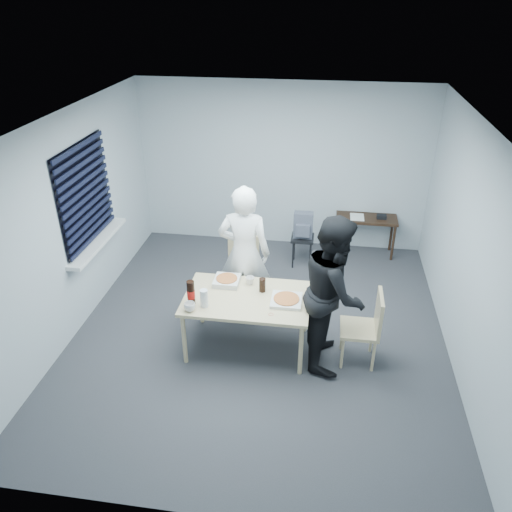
% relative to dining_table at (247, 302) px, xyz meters
% --- Properties ---
extents(room, '(5.00, 5.00, 5.00)m').
position_rel_dining_table_xyz_m(room, '(-2.09, 0.70, 0.81)').
color(room, '#313136').
rests_on(room, ground).
extents(dining_table, '(1.42, 0.90, 0.69)m').
position_rel_dining_table_xyz_m(dining_table, '(0.00, 0.00, 0.00)').
color(dining_table, '#C6B386').
rests_on(dining_table, ground).
extents(chair_far, '(0.42, 0.42, 0.89)m').
position_rel_dining_table_xyz_m(chair_far, '(-0.24, 1.05, -0.12)').
color(chair_far, '#C6B386').
rests_on(chair_far, ground).
extents(chair_right, '(0.42, 0.42, 0.89)m').
position_rel_dining_table_xyz_m(chair_right, '(1.36, -0.06, -0.12)').
color(chair_right, '#C6B386').
rests_on(chair_right, ground).
extents(person_white, '(0.65, 0.42, 1.77)m').
position_rel_dining_table_xyz_m(person_white, '(-0.14, 0.67, 0.25)').
color(person_white, white).
rests_on(person_white, ground).
extents(person_black, '(0.47, 0.86, 1.77)m').
position_rel_dining_table_xyz_m(person_black, '(0.96, -0.05, 0.25)').
color(person_black, black).
rests_on(person_black, ground).
extents(side_table, '(0.93, 0.41, 0.62)m').
position_rel_dining_table_xyz_m(side_table, '(1.46, 2.58, -0.09)').
color(side_table, '#322013').
rests_on(side_table, ground).
extents(stool, '(0.34, 0.34, 0.47)m').
position_rel_dining_table_xyz_m(stool, '(0.50, 2.07, -0.28)').
color(stool, black).
rests_on(stool, ground).
extents(backpack, '(0.28, 0.21, 0.40)m').
position_rel_dining_table_xyz_m(backpack, '(0.50, 2.06, 0.03)').
color(backpack, '#595C67').
rests_on(backpack, stool).
extents(pizza_box_a, '(0.30, 0.30, 0.07)m').
position_rel_dining_table_xyz_m(pizza_box_a, '(-0.28, 0.26, 0.10)').
color(pizza_box_a, silver).
rests_on(pizza_box_a, dining_table).
extents(pizza_box_b, '(0.34, 0.34, 0.05)m').
position_rel_dining_table_xyz_m(pizza_box_b, '(0.45, -0.03, 0.08)').
color(pizza_box_b, silver).
rests_on(pizza_box_b, dining_table).
extents(mug_a, '(0.17, 0.17, 0.10)m').
position_rel_dining_table_xyz_m(mug_a, '(-0.57, -0.35, 0.11)').
color(mug_a, white).
rests_on(mug_a, dining_table).
extents(mug_b, '(0.10, 0.10, 0.09)m').
position_rel_dining_table_xyz_m(mug_b, '(-0.01, 0.28, 0.11)').
color(mug_b, white).
rests_on(mug_b, dining_table).
extents(cola_glass, '(0.08, 0.08, 0.17)m').
position_rel_dining_table_xyz_m(cola_glass, '(0.15, 0.15, 0.14)').
color(cola_glass, black).
rests_on(cola_glass, dining_table).
extents(soda_bottle, '(0.09, 0.09, 0.29)m').
position_rel_dining_table_xyz_m(soda_bottle, '(-0.59, -0.21, 0.20)').
color(soda_bottle, black).
rests_on(soda_bottle, dining_table).
extents(plastic_cups, '(0.11, 0.11, 0.21)m').
position_rel_dining_table_xyz_m(plastic_cups, '(-0.43, -0.24, 0.16)').
color(plastic_cups, silver).
rests_on(plastic_cups, dining_table).
extents(rubber_band, '(0.06, 0.06, 0.00)m').
position_rel_dining_table_xyz_m(rubber_band, '(0.31, -0.29, 0.06)').
color(rubber_band, red).
rests_on(rubber_band, dining_table).
extents(papers, '(0.31, 0.35, 0.00)m').
position_rel_dining_table_xyz_m(papers, '(1.31, 2.57, -0.01)').
color(papers, white).
rests_on(papers, side_table).
extents(black_box, '(0.16, 0.13, 0.06)m').
position_rel_dining_table_xyz_m(black_box, '(1.68, 2.57, 0.02)').
color(black_box, black).
rests_on(black_box, side_table).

